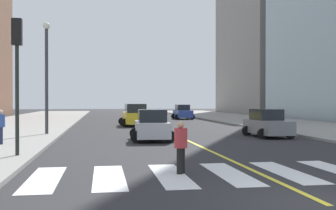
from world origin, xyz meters
name	(u,v)px	position (x,y,z in m)	size (l,w,h in m)	color
ground_plane	(330,206)	(0.00, 0.00, 0.00)	(220.00, 220.00, 0.00)	#28282B
sidewalk_kerb_east	(333,130)	(12.20, 20.00, 0.07)	(10.00, 120.00, 0.15)	gray
crosswalk_paint	(258,173)	(0.00, 4.00, 0.01)	(13.50, 4.00, 0.01)	silver
lane_divider_paint	(142,120)	(0.00, 40.00, 0.01)	(0.16, 80.00, 0.01)	yellow
parking_garage_concrete	(282,41)	(27.59, 62.05, 13.25)	(18.00, 24.00, 26.50)	gray
car_yellow_nearest	(135,116)	(-1.81, 28.12, 0.92)	(2.84, 4.46, 1.96)	gold
car_blue_second	(183,112)	(5.10, 41.32, 0.83)	(2.49, 3.98, 1.78)	#2D479E
car_silver_third	(152,126)	(-1.97, 14.62, 0.81)	(2.54, 3.95, 1.73)	#B7B7BC
car_gray_fourth	(267,124)	(5.30, 15.80, 0.80)	(2.47, 3.87, 1.70)	slate
traffic_light_far_corner	(17,60)	(-7.85, 8.26, 3.75)	(0.36, 0.41, 5.15)	black
pedestrian_crossing	(181,145)	(-2.36, 4.20, 0.88)	(0.39, 0.39, 1.59)	black
pedestrian_walking_west	(1,125)	(-9.45, 12.51, 1.05)	(0.41, 0.41, 1.64)	#232847
street_lamp	(47,68)	(-8.12, 18.56, 4.30)	(0.44, 0.44, 6.98)	#38383D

